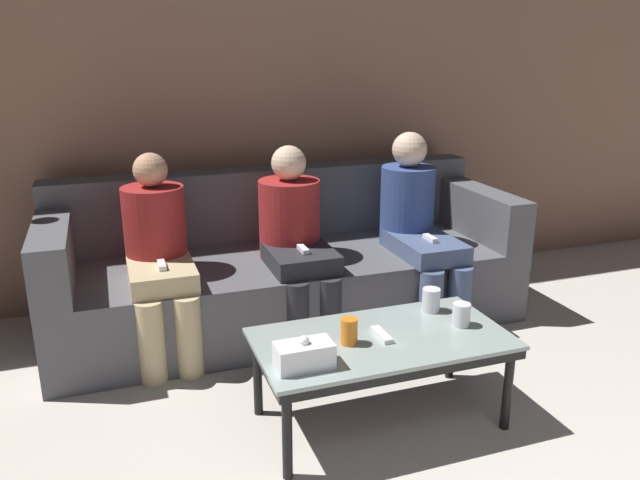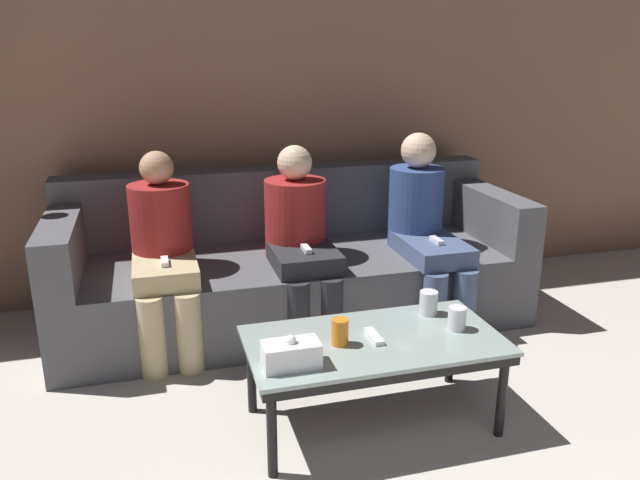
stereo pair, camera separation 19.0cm
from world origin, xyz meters
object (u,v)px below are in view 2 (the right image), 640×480
Objects in this scene: seated_person_left_end at (163,248)px; game_remote at (374,336)px; cup_near_left at (457,318)px; cup_far_center at (340,332)px; seated_person_mid_right at (424,225)px; cup_near_right at (428,303)px; coffee_table at (374,347)px; seated_person_mid_left at (300,235)px; tissue_box at (291,354)px; couch at (292,268)px.

game_remote is at bearing -50.29° from seated_person_left_end.
seated_person_left_end reaches higher than cup_near_left.
seated_person_left_end is (-0.66, 1.00, 0.11)m from cup_far_center.
seated_person_left_end is 1.48m from seated_person_mid_right.
cup_near_left is 0.19m from cup_near_right.
cup_near_left is at bearing -1.79° from coffee_table.
game_remote is 1.19m from seated_person_mid_right.
tissue_box is at bearing -105.47° from seated_person_mid_left.
tissue_box is 0.41m from game_remote.
seated_person_left_end reaches higher than cup_near_right.
cup_near_right is at bearing 23.31° from tissue_box.
cup_near_left reaches higher than coffee_table.
seated_person_left_end is at bearing 140.17° from cup_near_left.
seated_person_left_end is at bearing 144.64° from cup_near_right.
tissue_box is at bearing -69.12° from seated_person_left_end.
seated_person_mid_left is 0.96× the size of seated_person_mid_right.
seated_person_mid_right is (0.29, 0.98, 0.13)m from cup_near_left.
cup_near_left is at bearing -1.79° from game_remote.
seated_person_mid_right is (0.74, -0.24, 0.28)m from couch.
cup_near_right is 1.41m from seated_person_left_end.
couch is 1.12m from cup_near_right.
cup_near_right is at bearing 27.61° from game_remote.
couch reaches higher than cup_near_left.
game_remote is (0.39, 0.14, -0.04)m from tissue_box.
coffee_table is 1.01× the size of seated_person_left_end.
seated_person_mid_right is at bearing -0.64° from seated_person_left_end.
game_remote is (0.15, 0.01, -0.05)m from cup_far_center.
tissue_box is 1.18m from seated_person_mid_left.
seated_person_left_end is (-0.82, 0.98, 0.15)m from game_remote.
tissue_box is 1.53m from seated_person_mid_right.
cup_far_center is at bearing -175.46° from game_remote.
seated_person_mid_right reaches higher than coffee_table.
cup_near_left is 0.94× the size of cup_near_right.
tissue_box reaches higher than game_remote.
game_remote is (-0.38, 0.01, -0.04)m from cup_near_left.
seated_person_mid_right reaches higher than seated_person_mid_left.
cup_near_left is 1.11m from seated_person_mid_left.
seated_person_left_end reaches higher than couch.
game_remote is (-0.00, -0.00, 0.05)m from coffee_table.
tissue_box is at bearing -151.92° from cup_far_center.
seated_person_mid_right is (1.05, 1.10, 0.13)m from tissue_box.
game_remote is 0.14× the size of seated_person_mid_right.
couch is at bearing 110.38° from cup_near_left.
seated_person_mid_left is at bearing 85.56° from cup_far_center.
seated_person_mid_right reaches higher than cup_near_right.
seated_person_left_end reaches higher than tissue_box.
cup_near_right is at bearing 20.85° from cup_far_center.
couch is 2.52× the size of seated_person_mid_left.
seated_person_mid_right reaches higher than game_remote.
tissue_box is (-0.77, -0.13, 0.00)m from cup_near_left.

